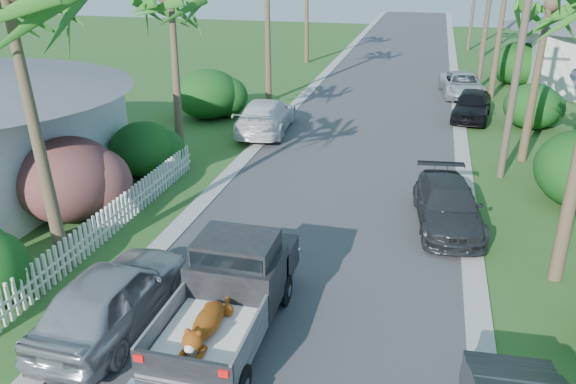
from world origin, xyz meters
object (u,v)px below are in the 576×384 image
(parked_car_rf, at_px, (472,105))
(palm_r_b, at_px, (549,6))
(parked_car_rd, at_px, (462,85))
(pickup_truck, at_px, (233,286))
(parked_car_lf, at_px, (266,116))
(parked_car_ln, at_px, (113,297))
(utility_pole_b, at_px, (520,52))
(parked_car_rm, at_px, (448,206))
(utility_pole_c, at_px, (488,10))

(parked_car_rf, relative_size, palm_r_b, 0.59)
(parked_car_rd, bearing_deg, pickup_truck, -109.78)
(parked_car_rf, xyz_separation_m, parked_car_lf, (-9.33, -4.57, 0.04))
(pickup_truck, bearing_deg, parked_car_ln, -163.98)
(pickup_truck, distance_m, parked_car_rd, 24.38)
(parked_car_rd, height_order, utility_pole_b, utility_pole_b)
(parked_car_lf, bearing_deg, parked_car_rm, 131.26)
(pickup_truck, relative_size, parked_car_lf, 0.97)
(parked_car_rm, height_order, parked_car_rf, parked_car_rf)
(parked_car_rm, bearing_deg, parked_car_ln, -142.73)
(palm_r_b, relative_size, utility_pole_c, 0.80)
(parked_car_rm, relative_size, parked_car_ln, 0.98)
(utility_pole_c, bearing_deg, parked_car_rm, -95.80)
(pickup_truck, distance_m, parked_car_rm, 7.85)
(palm_r_b, height_order, utility_pole_b, utility_pole_b)
(utility_pole_b, bearing_deg, parked_car_rm, -113.16)
(parked_car_lf, xyz_separation_m, utility_pole_b, (10.07, -3.27, 3.83))
(parked_car_rf, xyz_separation_m, utility_pole_b, (0.74, -7.85, 3.88))
(pickup_truck, bearing_deg, palm_r_b, 59.52)
(parked_car_ln, bearing_deg, utility_pole_c, -107.86)
(parked_car_rm, xyz_separation_m, utility_pole_c, (2.00, 19.68, 3.95))
(utility_pole_b, bearing_deg, parked_car_ln, -128.13)
(parked_car_rm, xyz_separation_m, utility_pole_b, (2.00, 4.68, 3.95))
(parked_car_rd, relative_size, utility_pole_c, 0.53)
(parked_car_ln, bearing_deg, parked_car_rd, -107.26)
(parked_car_rd, bearing_deg, parked_car_ln, -114.94)
(parked_car_rm, bearing_deg, utility_pole_b, 59.73)
(parked_car_ln, height_order, utility_pole_c, utility_pole_c)
(palm_r_b, xyz_separation_m, utility_pole_c, (-1.00, 13.00, -1.35))
(parked_car_rd, xyz_separation_m, palm_r_b, (2.06, -10.74, 5.29))
(parked_car_rm, relative_size, parked_car_lf, 0.85)
(parked_car_ln, bearing_deg, palm_r_b, -125.49)
(parked_car_rm, distance_m, parked_car_ln, 10.07)
(pickup_truck, xyz_separation_m, parked_car_ln, (-2.56, -0.73, -0.23))
(parked_car_lf, xyz_separation_m, palm_r_b, (11.07, -1.27, 5.19))
(parked_car_rm, relative_size, utility_pole_c, 0.50)
(parked_car_rm, distance_m, utility_pole_b, 6.44)
(pickup_truck, distance_m, parked_car_lf, 14.67)
(parked_car_rd, xyz_separation_m, utility_pole_c, (1.06, 2.26, 3.94))
(parked_car_rm, xyz_separation_m, parked_car_rd, (0.94, 17.42, 0.01))
(parked_car_rm, bearing_deg, utility_pole_c, 77.08)
(parked_car_rd, bearing_deg, utility_pole_b, -91.77)
(pickup_truck, bearing_deg, utility_pole_b, 58.84)
(parked_car_ln, xyz_separation_m, utility_pole_c, (9.20, 26.72, 3.82))
(parked_car_rm, height_order, palm_r_b, palm_r_b)
(parked_car_rm, height_order, utility_pole_b, utility_pole_b)
(parked_car_rm, relative_size, parked_car_rf, 1.06)
(parked_car_rf, bearing_deg, utility_pole_c, 91.27)
(parked_car_rm, distance_m, parked_car_rd, 17.44)
(pickup_truck, relative_size, parked_car_rd, 1.07)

